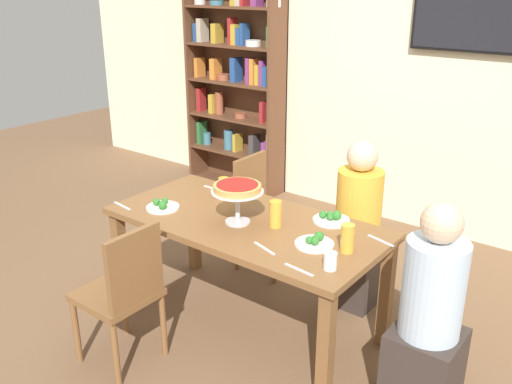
# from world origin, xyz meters

# --- Properties ---
(ground_plane) EXTENTS (12.00, 12.00, 0.00)m
(ground_plane) POSITION_xyz_m (0.00, 0.00, 0.00)
(ground_plane) COLOR brown
(rear_partition) EXTENTS (8.00, 0.12, 2.80)m
(rear_partition) POSITION_xyz_m (0.00, 2.20, 1.40)
(rear_partition) COLOR beige
(rear_partition) RESTS_ON ground_plane
(dining_table) EXTENTS (1.69, 0.82, 0.74)m
(dining_table) POSITION_xyz_m (0.00, 0.00, 0.65)
(dining_table) COLOR brown
(dining_table) RESTS_ON ground_plane
(bookshelf) EXTENTS (1.10, 0.30, 2.21)m
(bookshelf) POSITION_xyz_m (-1.72, 2.01, 1.15)
(bookshelf) COLOR brown
(bookshelf) RESTS_ON ground_plane
(television) EXTENTS (0.98, 0.05, 0.60)m
(television) POSITION_xyz_m (0.56, 2.11, 1.87)
(television) COLOR black
(diner_head_east) EXTENTS (0.34, 0.34, 1.15)m
(diner_head_east) POSITION_xyz_m (1.17, -0.02, 0.49)
(diner_head_east) COLOR #382D28
(diner_head_east) RESTS_ON ground_plane
(diner_far_right) EXTENTS (0.34, 0.34, 1.15)m
(diner_far_right) POSITION_xyz_m (0.40, 0.69, 0.49)
(diner_far_right) COLOR #382D28
(diner_far_right) RESTS_ON ground_plane
(chair_far_left) EXTENTS (0.40, 0.40, 0.87)m
(chair_far_left) POSITION_xyz_m (-0.41, 0.71, 0.49)
(chair_far_left) COLOR brown
(chair_far_left) RESTS_ON ground_plane
(chair_near_left) EXTENTS (0.40, 0.40, 0.87)m
(chair_near_left) POSITION_xyz_m (-0.30, -0.71, 0.49)
(chair_near_left) COLOR brown
(chair_near_left) RESTS_ON ground_plane
(deep_dish_pizza_stand) EXTENTS (0.31, 0.31, 0.24)m
(deep_dish_pizza_stand) POSITION_xyz_m (-0.01, -0.06, 0.94)
(deep_dish_pizza_stand) COLOR silver
(deep_dish_pizza_stand) RESTS_ON dining_table
(salad_plate_near_diner) EXTENTS (0.22, 0.22, 0.07)m
(salad_plate_near_diner) POSITION_xyz_m (0.51, -0.04, 0.76)
(salad_plate_near_diner) COLOR white
(salad_plate_near_diner) RESTS_ON dining_table
(salad_plate_far_diner) EXTENTS (0.21, 0.21, 0.07)m
(salad_plate_far_diner) POSITION_xyz_m (-0.53, -0.18, 0.76)
(salad_plate_far_diner) COLOR white
(salad_plate_far_diner) RESTS_ON dining_table
(salad_plate_spare) EXTENTS (0.22, 0.22, 0.07)m
(salad_plate_spare) POSITION_xyz_m (0.42, 0.30, 0.76)
(salad_plate_spare) COLOR white
(salad_plate_spare) RESTS_ON dining_table
(beer_glass_amber_tall) EXTENTS (0.07, 0.07, 0.16)m
(beer_glass_amber_tall) POSITION_xyz_m (0.20, 0.03, 0.82)
(beer_glass_amber_tall) COLOR gold
(beer_glass_amber_tall) RESTS_ON dining_table
(beer_glass_amber_short) EXTENTS (0.07, 0.07, 0.13)m
(beer_glass_amber_short) POSITION_xyz_m (-0.36, 0.22, 0.81)
(beer_glass_amber_short) COLOR gold
(beer_glass_amber_short) RESTS_ON dining_table
(beer_glass_amber_spare) EXTENTS (0.07, 0.07, 0.16)m
(beer_glass_amber_spare) POSITION_xyz_m (0.69, -0.00, 0.82)
(beer_glass_amber_spare) COLOR gold
(beer_glass_amber_spare) RESTS_ON dining_table
(water_glass_clear_near) EXTENTS (0.07, 0.07, 0.09)m
(water_glass_clear_near) POSITION_xyz_m (0.71, -0.22, 0.79)
(water_glass_clear_near) COLOR white
(water_glass_clear_near) RESTS_ON dining_table
(cutlery_fork_near) EXTENTS (0.18, 0.02, 0.00)m
(cutlery_fork_near) POSITION_xyz_m (-0.51, 0.28, 0.74)
(cutlery_fork_near) COLOR silver
(cutlery_fork_near) RESTS_ON dining_table
(cutlery_knife_near) EXTENTS (0.18, 0.07, 0.00)m
(cutlery_knife_near) POSITION_xyz_m (0.32, -0.24, 0.74)
(cutlery_knife_near) COLOR silver
(cutlery_knife_near) RESTS_ON dining_table
(cutlery_fork_far) EXTENTS (0.18, 0.06, 0.00)m
(cutlery_fork_far) POSITION_xyz_m (0.77, 0.23, 0.74)
(cutlery_fork_far) COLOR silver
(cutlery_fork_far) RESTS_ON dining_table
(cutlery_knife_far) EXTENTS (0.18, 0.04, 0.00)m
(cutlery_knife_far) POSITION_xyz_m (-0.76, -0.31, 0.74)
(cutlery_knife_far) COLOR silver
(cutlery_knife_far) RESTS_ON dining_table
(cutlery_spare_fork) EXTENTS (0.18, 0.04, 0.00)m
(cutlery_spare_fork) POSITION_xyz_m (0.60, -0.32, 0.74)
(cutlery_spare_fork) COLOR silver
(cutlery_spare_fork) RESTS_ON dining_table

